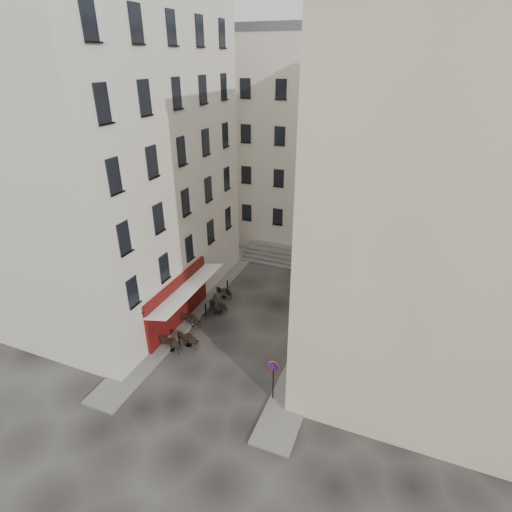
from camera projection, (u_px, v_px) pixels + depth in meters
The scene contains 18 objects.
ground at pixel (233, 348), 24.76m from camera, with size 90.00×90.00×0.00m, color black.
sidewalk_left at pixel (201, 300), 29.55m from camera, with size 2.00×22.00×0.12m, color slate.
sidewalk_right at pixel (316, 336), 25.73m from camera, with size 2.00×18.00×0.12m, color slate.
building_left at pixel (103, 158), 26.16m from camera, with size 12.20×16.20×20.60m.
building_right at pixel (448, 210), 20.02m from camera, with size 12.20×14.20×18.60m.
building_back at pixel (307, 141), 36.73m from camera, with size 18.20×10.20×18.60m.
cafe_storefront at pixel (179, 301), 26.19m from camera, with size 1.74×7.30×3.50m.
stone_steps at pixel (293, 258), 35.03m from camera, with size 9.00×3.15×0.80m.
bollard_near at pixel (179, 339), 24.78m from camera, with size 0.12×0.12×0.98m.
bollard_mid at pixel (206, 309), 27.68m from camera, with size 0.12×0.12×0.98m.
bollard_far at pixel (227, 285), 30.59m from camera, with size 0.12×0.12×0.98m.
no_parking_sign at pixel (273, 373), 20.25m from camera, with size 0.58×0.10×2.55m.
bistro_table_a at pixel (171, 344), 24.41m from camera, with size 1.34×0.63×0.94m.
bistro_table_b at pixel (189, 339), 24.79m from camera, with size 1.33×0.62×0.94m.
bistro_table_c at pixel (191, 320), 26.60m from camera, with size 1.34×0.63×0.95m.
bistro_table_d at pixel (219, 307), 28.06m from camera, with size 1.31×0.61×0.92m.
bistro_table_e at pixel (224, 293), 29.84m from camera, with size 1.17×0.55×0.83m.
pedestrian at pixel (216, 304), 27.58m from camera, with size 0.66×0.43×1.81m, color #242228.
Camera 1 is at (8.60, -17.67, 16.17)m, focal length 28.00 mm.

